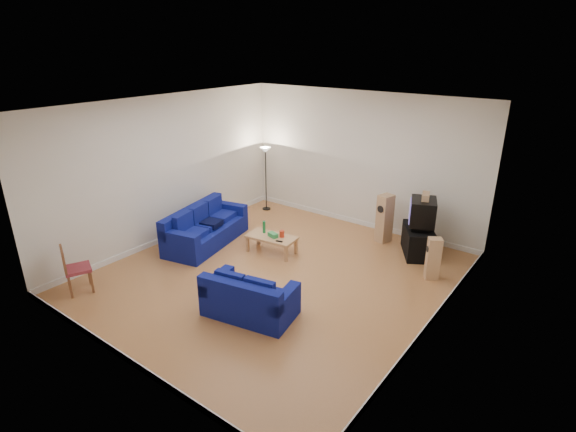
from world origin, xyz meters
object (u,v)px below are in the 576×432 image
Objects in this scene: sofa_three_seat at (204,230)px; coffee_table at (272,238)px; tv_stand at (418,241)px; television at (423,212)px; sofa_loveseat at (249,301)px.

coffee_table is (1.51, 0.51, 0.02)m from sofa_three_seat.
television is at bearing 53.89° from tv_stand.
television is (2.53, 1.79, 0.64)m from coffee_table.
coffee_table is 3.17m from television.
sofa_loveseat is at bearing -60.31° from coffee_table.
sofa_loveseat reaches higher than coffee_table.
sofa_loveseat is 1.44× the size of coffee_table.
television reaches higher than sofa_loveseat.
tv_stand is 0.67m from television.
sofa_loveseat reaches higher than tv_stand.
television reaches higher than sofa_three_seat.
coffee_table is 1.37× the size of television.
sofa_three_seat is 3.10m from sofa_loveseat.
sofa_loveseat is at bearing -41.25° from television.
tv_stand reaches higher than coffee_table.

